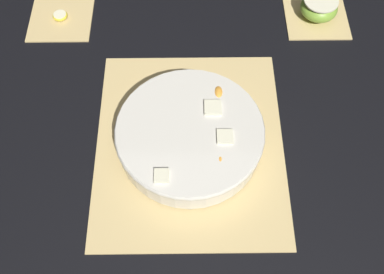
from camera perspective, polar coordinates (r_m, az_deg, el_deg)
ground_plane at (r=0.84m, az=0.00°, el=-0.92°), size 6.00×6.00×0.00m
bamboo_mat_center at (r=0.84m, az=0.00°, el=-0.82°), size 0.41×0.35×0.01m
coaster_mat_near_left at (r=1.07m, az=-16.09°, el=14.31°), size 0.14×0.14×0.01m
coaster_mat_far_left at (r=1.07m, az=15.70°, el=14.56°), size 0.14×0.14×0.01m
fruit_salad_bowl at (r=0.81m, az=0.05°, el=0.34°), size 0.27×0.27×0.06m
apple_half at (r=1.05m, az=16.05°, el=15.55°), size 0.08×0.08×0.04m
banana_coin_single at (r=1.07m, az=-16.19°, el=14.59°), size 0.03×0.03×0.01m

